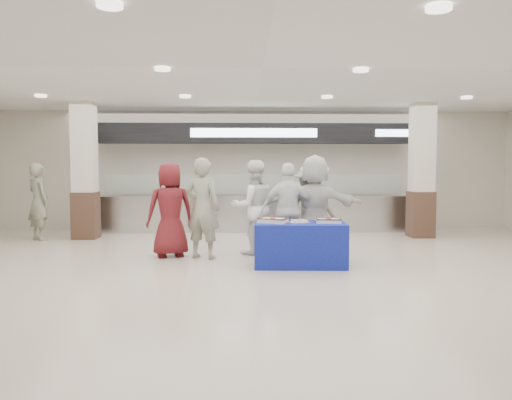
{
  "coord_description": "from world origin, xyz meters",
  "views": [
    {
      "loc": [
        -0.31,
        -7.64,
        1.73
      ],
      "look_at": [
        -0.05,
        1.6,
        1.09
      ],
      "focal_mm": 35.0,
      "sensor_mm": 36.0,
      "label": 1
    }
  ],
  "objects_px": {
    "chef_tall": "(253,207)",
    "cupcake_tray": "(299,221)",
    "civilian_maroon": "(170,210)",
    "sheet_cake_left": "(273,220)",
    "soldier_bg": "(38,201)",
    "sheet_cake_right": "(329,220)",
    "civilian_white": "(315,206)",
    "soldier_a": "(203,208)",
    "chef_short": "(289,210)",
    "display_table": "(300,244)",
    "soldier_b": "(310,209)"
  },
  "relations": [
    {
      "from": "display_table",
      "to": "chef_short",
      "type": "height_order",
      "value": "chef_short"
    },
    {
      "from": "cupcake_tray",
      "to": "civilian_white",
      "type": "xyz_separation_m",
      "value": [
        0.4,
        0.91,
        0.18
      ]
    },
    {
      "from": "soldier_bg",
      "to": "soldier_b",
      "type": "bearing_deg",
      "value": -156.71
    },
    {
      "from": "sheet_cake_right",
      "to": "civilian_maroon",
      "type": "bearing_deg",
      "value": 161.29
    },
    {
      "from": "soldier_a",
      "to": "chef_short",
      "type": "distance_m",
      "value": 1.6
    },
    {
      "from": "cupcake_tray",
      "to": "soldier_b",
      "type": "bearing_deg",
      "value": 74.1
    },
    {
      "from": "chef_short",
      "to": "chef_tall",
      "type": "bearing_deg",
      "value": -30.15
    },
    {
      "from": "sheet_cake_right",
      "to": "chef_tall",
      "type": "xyz_separation_m",
      "value": [
        -1.26,
        1.24,
        0.12
      ]
    },
    {
      "from": "soldier_bg",
      "to": "cupcake_tray",
      "type": "bearing_deg",
      "value": -168.25
    },
    {
      "from": "sheet_cake_left",
      "to": "chef_short",
      "type": "distance_m",
      "value": 0.84
    },
    {
      "from": "sheet_cake_left",
      "to": "soldier_a",
      "type": "height_order",
      "value": "soldier_a"
    },
    {
      "from": "chef_tall",
      "to": "soldier_bg",
      "type": "height_order",
      "value": "chef_tall"
    },
    {
      "from": "sheet_cake_right",
      "to": "civilian_maroon",
      "type": "distance_m",
      "value": 3.0
    },
    {
      "from": "display_table",
      "to": "soldier_b",
      "type": "bearing_deg",
      "value": 77.19
    },
    {
      "from": "civilian_white",
      "to": "soldier_bg",
      "type": "distance_m",
      "value": 6.49
    },
    {
      "from": "display_table",
      "to": "soldier_a",
      "type": "bearing_deg",
      "value": 158.29
    },
    {
      "from": "sheet_cake_right",
      "to": "civilian_maroon",
      "type": "relative_size",
      "value": 0.25
    },
    {
      "from": "sheet_cake_left",
      "to": "chef_tall",
      "type": "xyz_separation_m",
      "value": [
        -0.31,
        1.2,
        0.12
      ]
    },
    {
      "from": "soldier_a",
      "to": "civilian_white",
      "type": "relative_size",
      "value": 0.97
    },
    {
      "from": "chef_tall",
      "to": "chef_short",
      "type": "relative_size",
      "value": 1.03
    },
    {
      "from": "sheet_cake_right",
      "to": "civilian_white",
      "type": "relative_size",
      "value": 0.23
    },
    {
      "from": "chef_tall",
      "to": "cupcake_tray",
      "type": "bearing_deg",
      "value": 104.13
    },
    {
      "from": "display_table",
      "to": "soldier_a",
      "type": "xyz_separation_m",
      "value": [
        -1.72,
        0.78,
        0.56
      ]
    },
    {
      "from": "chef_short",
      "to": "soldier_bg",
      "type": "bearing_deg",
      "value": -19.19
    },
    {
      "from": "civilian_maroon",
      "to": "soldier_a",
      "type": "distance_m",
      "value": 0.66
    },
    {
      "from": "soldier_a",
      "to": "cupcake_tray",
      "type": "bearing_deg",
      "value": 177.65
    },
    {
      "from": "chef_tall",
      "to": "soldier_bg",
      "type": "xyz_separation_m",
      "value": [
        -4.92,
        1.94,
        -0.02
      ]
    },
    {
      "from": "sheet_cake_right",
      "to": "chef_short",
      "type": "xyz_separation_m",
      "value": [
        -0.61,
        0.8,
        0.09
      ]
    },
    {
      "from": "sheet_cake_right",
      "to": "civilian_white",
      "type": "height_order",
      "value": "civilian_white"
    },
    {
      "from": "sheet_cake_left",
      "to": "civilian_maroon",
      "type": "distance_m",
      "value": 2.1
    },
    {
      "from": "cupcake_tray",
      "to": "chef_short",
      "type": "xyz_separation_m",
      "value": [
        -0.1,
        0.82,
        0.11
      ]
    },
    {
      "from": "soldier_bg",
      "to": "sheet_cake_left",
      "type": "bearing_deg",
      "value": -169.83
    },
    {
      "from": "cupcake_tray",
      "to": "sheet_cake_right",
      "type": "bearing_deg",
      "value": 2.53
    },
    {
      "from": "sheet_cake_right",
      "to": "civilian_white",
      "type": "distance_m",
      "value": 0.91
    },
    {
      "from": "chef_tall",
      "to": "civilian_maroon",
      "type": "bearing_deg",
      "value": -6.85
    },
    {
      "from": "display_table",
      "to": "soldier_b",
      "type": "relative_size",
      "value": 0.89
    },
    {
      "from": "civilian_maroon",
      "to": "chef_tall",
      "type": "bearing_deg",
      "value": 171.55
    },
    {
      "from": "sheet_cake_left",
      "to": "chef_short",
      "type": "xyz_separation_m",
      "value": [
        0.34,
        0.76,
        0.09
      ]
    },
    {
      "from": "civilian_maroon",
      "to": "sheet_cake_left",
      "type": "bearing_deg",
      "value": 135.54
    },
    {
      "from": "soldier_bg",
      "to": "soldier_a",
      "type": "bearing_deg",
      "value": -169.92
    },
    {
      "from": "chef_tall",
      "to": "civilian_white",
      "type": "xyz_separation_m",
      "value": [
        1.15,
        -0.34,
        0.05
      ]
    },
    {
      "from": "civilian_maroon",
      "to": "civilian_white",
      "type": "height_order",
      "value": "civilian_white"
    },
    {
      "from": "display_table",
      "to": "soldier_bg",
      "type": "xyz_separation_m",
      "value": [
        -5.69,
        3.17,
        0.52
      ]
    },
    {
      "from": "soldier_b",
      "to": "civilian_white",
      "type": "bearing_deg",
      "value": 112.22
    },
    {
      "from": "soldier_b",
      "to": "soldier_bg",
      "type": "xyz_separation_m",
      "value": [
        -6.03,
        1.94,
        0.03
      ]
    },
    {
      "from": "chef_tall",
      "to": "soldier_bg",
      "type": "relative_size",
      "value": 1.02
    },
    {
      "from": "sheet_cake_left",
      "to": "soldier_b",
      "type": "bearing_deg",
      "value": 56.05
    },
    {
      "from": "sheet_cake_left",
      "to": "civilian_maroon",
      "type": "relative_size",
      "value": 0.31
    },
    {
      "from": "civilian_maroon",
      "to": "soldier_a",
      "type": "xyz_separation_m",
      "value": [
        0.63,
        -0.18,
        0.04
      ]
    },
    {
      "from": "civilian_maroon",
      "to": "civilian_white",
      "type": "xyz_separation_m",
      "value": [
        2.73,
        -0.07,
        0.07
      ]
    }
  ]
}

